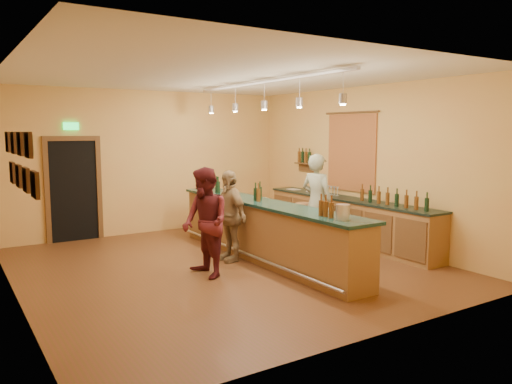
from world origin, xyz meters
TOP-DOWN VIEW (x-y plane):
  - floor at (0.00, 0.00)m, footprint 7.00×7.00m
  - ceiling at (0.00, 0.00)m, footprint 6.50×7.00m
  - wall_back at (0.00, 3.50)m, footprint 6.50×0.02m
  - wall_front at (0.00, -3.50)m, footprint 6.50×0.02m
  - wall_left at (-3.25, 0.00)m, footprint 0.02×7.00m
  - wall_right at (3.25, 0.00)m, footprint 0.02×7.00m
  - doorway at (-1.70, 3.47)m, footprint 1.15×0.09m
  - tapestry at (3.23, 0.40)m, footprint 0.03×1.40m
  - bottle_shelf at (3.17, 1.90)m, footprint 0.17×0.55m
  - picture_grid at (-3.21, -0.75)m, footprint 0.06×2.20m
  - back_counter at (2.97, 0.18)m, footprint 0.60×4.55m
  - tasting_bar at (0.79, -0.00)m, footprint 0.73×5.10m
  - pendant_track at (0.79, -0.00)m, footprint 0.11×4.60m
  - bartender at (2.08, 0.10)m, footprint 0.61×0.77m
  - customer_a at (-0.57, -0.39)m, footprint 0.67×0.86m
  - customer_b at (0.24, 0.28)m, footprint 0.44×0.96m
  - bar_stool at (2.40, 0.90)m, footprint 0.39×0.39m

SIDE VIEW (x-z plane):
  - floor at x=0.00m, z-range 0.00..0.00m
  - back_counter at x=2.97m, z-range -0.15..1.12m
  - tasting_bar at x=0.79m, z-range -0.08..1.30m
  - bar_stool at x=2.40m, z-range 0.25..1.05m
  - customer_b at x=0.24m, z-range 0.00..1.62m
  - customer_a at x=-0.57m, z-range 0.00..1.74m
  - bartender at x=2.08m, z-range 0.00..1.87m
  - doorway at x=-1.70m, z-range -0.11..2.36m
  - wall_back at x=0.00m, z-range 0.00..3.20m
  - wall_front at x=0.00m, z-range 0.00..3.20m
  - wall_left at x=-3.25m, z-range 0.00..3.20m
  - wall_right at x=3.25m, z-range 0.00..3.20m
  - bottle_shelf at x=3.17m, z-range 1.39..1.94m
  - tapestry at x=3.23m, z-range 1.05..2.65m
  - picture_grid at x=-3.21m, z-range 1.60..2.30m
  - pendant_track at x=0.79m, z-range 2.73..3.24m
  - ceiling at x=0.00m, z-range 3.19..3.21m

